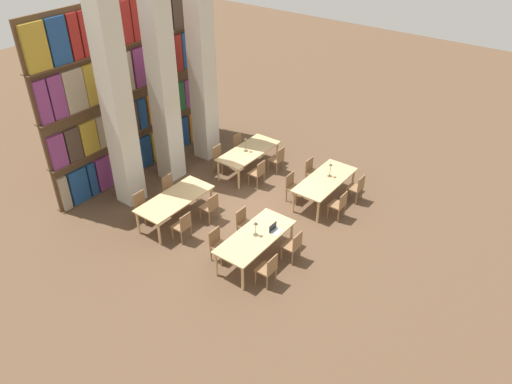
# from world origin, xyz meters

# --- Properties ---
(ground_plane) EXTENTS (40.00, 40.00, 0.00)m
(ground_plane) POSITION_xyz_m (0.00, 0.00, 0.00)
(ground_plane) COLOR brown
(bookshelf_bank) EXTENTS (6.90, 0.35, 5.50)m
(bookshelf_bank) POSITION_xyz_m (-0.02, 4.39, 2.72)
(bookshelf_bank) COLOR brown
(bookshelf_bank) RESTS_ON ground_plane
(pillar_left) EXTENTS (0.64, 0.64, 6.00)m
(pillar_left) POSITION_xyz_m (-1.72, 3.27, 3.00)
(pillar_left) COLOR beige
(pillar_left) RESTS_ON ground_plane
(pillar_center) EXTENTS (0.64, 0.64, 6.00)m
(pillar_center) POSITION_xyz_m (0.00, 3.27, 3.00)
(pillar_center) COLOR beige
(pillar_center) RESTS_ON ground_plane
(pillar_right) EXTENTS (0.64, 0.64, 6.00)m
(pillar_right) POSITION_xyz_m (1.72, 3.27, 3.00)
(pillar_right) COLOR beige
(pillar_right) RESTS_ON ground_plane
(reading_table_0) EXTENTS (2.27, 0.98, 0.76)m
(reading_table_0) POSITION_xyz_m (-1.69, -1.38, 0.69)
(reading_table_0) COLOR tan
(reading_table_0) RESTS_ON ground_plane
(chair_0) EXTENTS (0.42, 0.40, 0.88)m
(chair_0) POSITION_xyz_m (-2.22, -2.16, 0.47)
(chair_0) COLOR olive
(chair_0) RESTS_ON ground_plane
(chair_1) EXTENTS (0.42, 0.40, 0.88)m
(chair_1) POSITION_xyz_m (-2.22, -0.61, 0.47)
(chair_1) COLOR olive
(chair_1) RESTS_ON ground_plane
(chair_2) EXTENTS (0.42, 0.40, 0.88)m
(chair_2) POSITION_xyz_m (-1.13, -2.16, 0.47)
(chair_2) COLOR olive
(chair_2) RESTS_ON ground_plane
(chair_3) EXTENTS (0.42, 0.40, 0.88)m
(chair_3) POSITION_xyz_m (-1.13, -0.61, 0.47)
(chair_3) COLOR olive
(chair_3) RESTS_ON ground_plane
(desk_lamp_0) EXTENTS (0.14, 0.14, 0.41)m
(desk_lamp_0) POSITION_xyz_m (-1.65, -1.37, 1.04)
(desk_lamp_0) COLOR brown
(desk_lamp_0) RESTS_ON reading_table_0
(laptop) EXTENTS (0.32, 0.22, 0.21)m
(laptop) POSITION_xyz_m (-1.25, -1.68, 0.80)
(laptop) COLOR silver
(laptop) RESTS_ON reading_table_0
(reading_table_1) EXTENTS (2.27, 0.98, 0.76)m
(reading_table_1) POSITION_xyz_m (1.68, -1.43, 0.69)
(reading_table_1) COLOR tan
(reading_table_1) RESTS_ON ground_plane
(chair_4) EXTENTS (0.42, 0.40, 0.88)m
(chair_4) POSITION_xyz_m (1.16, -2.20, 0.47)
(chair_4) COLOR olive
(chair_4) RESTS_ON ground_plane
(chair_5) EXTENTS (0.42, 0.40, 0.88)m
(chair_5) POSITION_xyz_m (1.16, -0.66, 0.47)
(chair_5) COLOR olive
(chair_5) RESTS_ON ground_plane
(chair_6) EXTENTS (0.42, 0.40, 0.88)m
(chair_6) POSITION_xyz_m (2.25, -2.20, 0.47)
(chair_6) COLOR olive
(chair_6) RESTS_ON ground_plane
(chair_7) EXTENTS (0.42, 0.40, 0.88)m
(chair_7) POSITION_xyz_m (2.25, -0.66, 0.47)
(chair_7) COLOR olive
(chair_7) RESTS_ON ground_plane
(desk_lamp_1) EXTENTS (0.14, 0.14, 0.44)m
(desk_lamp_1) POSITION_xyz_m (1.90, -1.45, 1.06)
(desk_lamp_1) COLOR brown
(desk_lamp_1) RESTS_ON reading_table_1
(reading_table_2) EXTENTS (2.27, 0.98, 0.76)m
(reading_table_2) POSITION_xyz_m (-1.68, 1.42, 0.69)
(reading_table_2) COLOR tan
(reading_table_2) RESTS_ON ground_plane
(chair_8) EXTENTS (0.42, 0.40, 0.88)m
(chair_8) POSITION_xyz_m (-2.21, 0.64, 0.47)
(chair_8) COLOR olive
(chair_8) RESTS_ON ground_plane
(chair_9) EXTENTS (0.42, 0.40, 0.88)m
(chair_9) POSITION_xyz_m (-2.21, 2.19, 0.47)
(chair_9) COLOR olive
(chair_9) RESTS_ON ground_plane
(chair_10) EXTENTS (0.42, 0.40, 0.88)m
(chair_10) POSITION_xyz_m (-1.10, 0.64, 0.47)
(chair_10) COLOR olive
(chair_10) RESTS_ON ground_plane
(chair_11) EXTENTS (0.42, 0.40, 0.88)m
(chair_11) POSITION_xyz_m (-1.10, 2.19, 0.47)
(chair_11) COLOR olive
(chair_11) RESTS_ON ground_plane
(reading_table_3) EXTENTS (2.27, 0.98, 0.76)m
(reading_table_3) POSITION_xyz_m (1.72, 1.44, 0.69)
(reading_table_3) COLOR tan
(reading_table_3) RESTS_ON ground_plane
(chair_12) EXTENTS (0.42, 0.40, 0.88)m
(chair_12) POSITION_xyz_m (1.18, 0.66, 0.47)
(chair_12) COLOR olive
(chair_12) RESTS_ON ground_plane
(chair_13) EXTENTS (0.42, 0.40, 0.88)m
(chair_13) POSITION_xyz_m (1.18, 2.21, 0.47)
(chair_13) COLOR olive
(chair_13) RESTS_ON ground_plane
(chair_14) EXTENTS (0.42, 0.40, 0.88)m
(chair_14) POSITION_xyz_m (2.24, 0.66, 0.47)
(chair_14) COLOR olive
(chair_14) RESTS_ON ground_plane
(chair_15) EXTENTS (0.42, 0.40, 0.88)m
(chair_15) POSITION_xyz_m (2.24, 2.21, 0.47)
(chair_15) COLOR olive
(chair_15) RESTS_ON ground_plane
(desk_lamp_2) EXTENTS (0.14, 0.14, 0.49)m
(desk_lamp_2) POSITION_xyz_m (1.63, 1.48, 1.09)
(desk_lamp_2) COLOR brown
(desk_lamp_2) RESTS_ON reading_table_3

